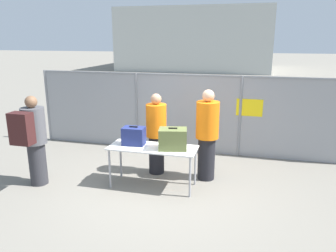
% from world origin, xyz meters
% --- Properties ---
extents(ground_plane, '(120.00, 120.00, 0.00)m').
position_xyz_m(ground_plane, '(0.00, 0.00, 0.00)').
color(ground_plane, slate).
extents(fence_section, '(7.80, 0.07, 1.93)m').
position_xyz_m(fence_section, '(0.01, 2.15, 1.02)').
color(fence_section, gray).
rests_on(fence_section, ground_plane).
extents(inspection_table, '(1.65, 0.65, 0.79)m').
position_xyz_m(inspection_table, '(-0.20, -0.00, 0.72)').
color(inspection_table, silver).
rests_on(inspection_table, ground_plane).
extents(suitcase_navy, '(0.42, 0.30, 0.36)m').
position_xyz_m(suitcase_navy, '(-0.59, 0.06, 0.96)').
color(suitcase_navy, navy).
rests_on(suitcase_navy, inspection_table).
extents(suitcase_olive, '(0.56, 0.44, 0.41)m').
position_xyz_m(suitcase_olive, '(0.19, -0.01, 0.98)').
color(suitcase_olive, '#566033').
rests_on(suitcase_olive, inspection_table).
extents(traveler_hooded, '(0.43, 0.67, 1.74)m').
position_xyz_m(traveler_hooded, '(-2.39, -0.51, 0.96)').
color(traveler_hooded, '#2D2D33').
rests_on(traveler_hooded, ground_plane).
extents(security_worker_near, '(0.42, 0.42, 1.69)m').
position_xyz_m(security_worker_near, '(-0.32, 0.65, 0.87)').
color(security_worker_near, black).
rests_on(security_worker_near, ground_plane).
extents(security_worker_far, '(0.45, 0.45, 1.81)m').
position_xyz_m(security_worker_far, '(0.73, 0.61, 0.94)').
color(security_worker_far, black).
rests_on(security_worker_far, ground_plane).
extents(utility_trailer, '(3.54, 2.23, 0.64)m').
position_xyz_m(utility_trailer, '(2.45, 3.79, 0.38)').
color(utility_trailer, silver).
rests_on(utility_trailer, ground_plane).
extents(distant_hangar, '(12.88, 9.68, 5.22)m').
position_xyz_m(distant_hangar, '(-3.61, 25.45, 2.61)').
color(distant_hangar, '#B2B7B2').
rests_on(distant_hangar, ground_plane).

